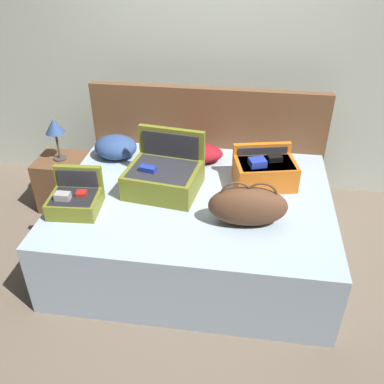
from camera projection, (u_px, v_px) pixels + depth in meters
name	position (u px, v px, depth m)	size (l,w,h in m)	color
ground_plane	(187.00, 288.00, 3.17)	(12.00, 12.00, 0.00)	#6B5B4C
back_wall	(214.00, 53.00, 3.83)	(8.00, 0.10, 2.60)	#B7C1B2
bed	(194.00, 225.00, 3.34)	(2.05, 1.57, 0.58)	#99ADBC
headboard	(207.00, 147.00, 3.88)	(2.09, 0.08, 1.12)	brown
hard_case_large	(164.00, 175.00, 3.18)	(0.58, 0.53, 0.42)	olive
hard_case_medium	(265.00, 171.00, 3.25)	(0.52, 0.42, 0.28)	#D16619
hard_case_small	(75.00, 199.00, 2.99)	(0.36, 0.34, 0.28)	olive
duffel_bag	(248.00, 206.00, 2.81)	(0.55, 0.27, 0.33)	brown
pillow_near_headboard	(116.00, 147.00, 3.63)	(0.37, 0.31, 0.19)	navy
pillow_center_head	(194.00, 153.00, 3.59)	(0.50, 0.28, 0.15)	maroon
nightstand	(65.00, 182.00, 3.97)	(0.44, 0.40, 0.49)	brown
table_lamp	(54.00, 128.00, 3.67)	(0.17, 0.17, 0.39)	#3F3833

